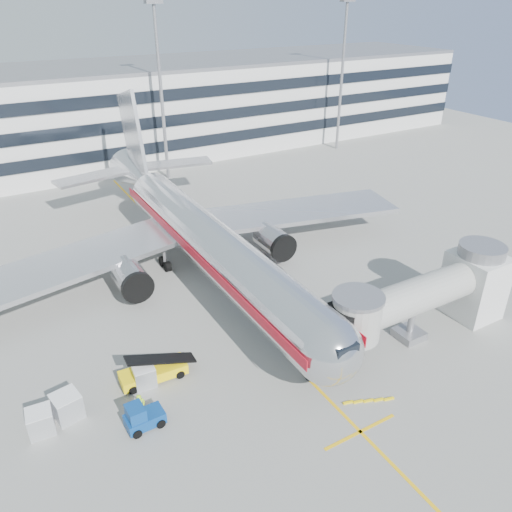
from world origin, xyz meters
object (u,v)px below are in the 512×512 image
baggage_tug (142,417)px  cargo_container_right (67,406)px  belt_loader (153,371)px  cargo_container_left (40,421)px  cargo_container_front (144,375)px  main_jet (199,234)px  ramp_worker (141,407)px

baggage_tug → cargo_container_right: (-4.18, 3.51, 0.10)m
belt_loader → cargo_container_left: (-8.29, -1.17, 0.16)m
belt_loader → cargo_container_front: 0.82m
main_jet → baggage_tug: (-12.54, -17.92, -3.38)m
baggage_tug → cargo_container_left: size_ratio=1.52×
cargo_container_left → cargo_container_right: cargo_container_right is taller
main_jet → ramp_worker: (-12.32, -17.08, -3.23)m
main_jet → cargo_container_front: bearing=-128.4°
belt_loader → baggage_tug: bearing=-118.6°
cargo_container_left → cargo_container_front: size_ratio=1.04×
main_jet → cargo_container_right: 22.31m
main_jet → cargo_container_right: main_jet is taller
cargo_container_left → ramp_worker: bearing=-19.3°
belt_loader → cargo_container_front: size_ratio=3.18×
cargo_container_right → ramp_worker: ramp_worker is taller
main_jet → cargo_container_front: size_ratio=30.40×
main_jet → cargo_container_front: main_jet is taller
cargo_container_right → ramp_worker: (4.39, -2.66, 0.05)m
belt_loader → cargo_container_left: bearing=-172.0°
cargo_container_left → ramp_worker: ramp_worker is taller
baggage_tug → cargo_container_left: (-6.01, 3.02, 0.03)m
cargo_container_right → cargo_container_front: size_ratio=1.24×
belt_loader → cargo_container_right: bearing=-174.0°
cargo_container_front → ramp_worker: bearing=-112.4°
belt_loader → baggage_tug: 4.77m
main_jet → cargo_container_left: main_jet is taller
cargo_container_left → ramp_worker: 6.59m
belt_loader → baggage_tug: belt_loader is taller
main_jet → cargo_container_left: size_ratio=29.14×
belt_loader → ramp_worker: bearing=-121.8°
main_jet → baggage_tug: 22.13m
belt_loader → cargo_container_front: belt_loader is taller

